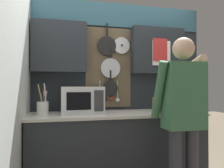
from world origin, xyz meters
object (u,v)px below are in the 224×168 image
at_px(person, 183,109).
at_px(utensil_crock, 43,107).
at_px(knife_block, 159,104).
at_px(microwave, 82,100).

bearing_deg(person, utensil_crock, 152.69).
bearing_deg(person, knife_block, 83.46).
relative_size(microwave, knife_block, 1.88).
xyz_separation_m(knife_block, utensil_crock, (-1.42, 0.00, -0.00)).
relative_size(knife_block, utensil_crock, 0.73).
bearing_deg(person, microwave, 142.52).
height_order(microwave, knife_block, microwave).
relative_size(utensil_crock, person, 0.20).
height_order(microwave, person, person).
distance_m(microwave, knife_block, 0.98).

